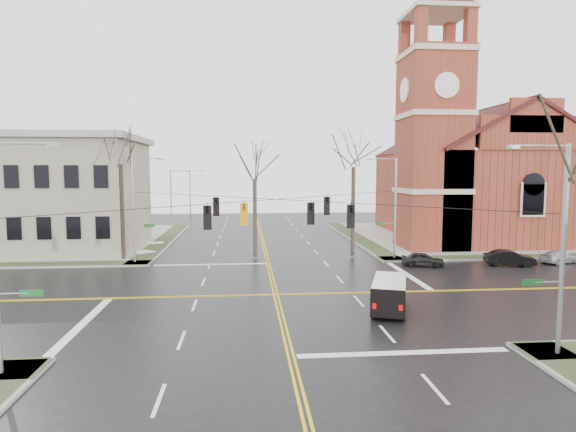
{
  "coord_description": "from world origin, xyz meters",
  "views": [
    {
      "loc": [
        -1.91,
        -30.53,
        8.03
      ],
      "look_at": [
        1.33,
        6.0,
        4.55
      ],
      "focal_mm": 30.0,
      "sensor_mm": 36.0,
      "label": 1
    }
  ],
  "objects": [
    {
      "name": "cargo_van",
      "position": [
        6.34,
        -3.96,
        1.06
      ],
      "size": [
        3.27,
        5.03,
        1.79
      ],
      "rotation": [
        0.0,
        0.0,
        -0.33
      ],
      "color": "white",
      "rests_on": "ground"
    },
    {
      "name": "road_markings",
      "position": [
        0.0,
        0.0,
        0.01
      ],
      "size": [
        100.0,
        100.0,
        0.01
      ],
      "color": "gold",
      "rests_on": "ground"
    },
    {
      "name": "parked_car_b",
      "position": [
        20.3,
        7.71,
        0.67
      ],
      "size": [
        4.26,
        2.3,
        1.33
      ],
      "primitive_type": "imported",
      "rotation": [
        0.0,
        0.0,
        1.34
      ],
      "color": "black",
      "rests_on": "ground"
    },
    {
      "name": "parked_car_a",
      "position": [
        12.89,
        8.14,
        0.59
      ],
      "size": [
        3.74,
        2.39,
        1.19
      ],
      "primitive_type": "imported",
      "rotation": [
        0.0,
        0.0,
        1.26
      ],
      "color": "black",
      "rests_on": "ground"
    },
    {
      "name": "streetlight_north_b",
      "position": [
        -10.65,
        48.0,
        4.47
      ],
      "size": [
        2.3,
        0.2,
        8.0
      ],
      "color": "gray",
      "rests_on": "ground"
    },
    {
      "name": "tree_nw_far",
      "position": [
        -12.84,
        13.2,
        9.14
      ],
      "size": [
        4.0,
        4.0,
        12.65
      ],
      "color": "#332921",
      "rests_on": "ground"
    },
    {
      "name": "church",
      "position": [
        24.76,
        24.78,
        8.43
      ],
      "size": [
        24.28,
        27.48,
        27.5
      ],
      "color": "brown",
      "rests_on": "ground"
    },
    {
      "name": "streetlight_north_a",
      "position": [
        -10.65,
        28.0,
        4.47
      ],
      "size": [
        2.3,
        0.2,
        8.0
      ],
      "color": "gray",
      "rests_on": "ground"
    },
    {
      "name": "tree_ne",
      "position": [
        7.99,
        13.03,
        8.9
      ],
      "size": [
        4.0,
        4.0,
        12.3
      ],
      "color": "#332921",
      "rests_on": "ground"
    },
    {
      "name": "tree_nw_near",
      "position": [
        -1.06,
        13.15,
        7.77
      ],
      "size": [
        4.0,
        4.0,
        10.72
      ],
      "color": "#332921",
      "rests_on": "ground"
    },
    {
      "name": "signal_pole_ne",
      "position": [
        11.32,
        11.5,
        4.95
      ],
      "size": [
        2.75,
        0.22,
        9.0
      ],
      "color": "gray",
      "rests_on": "ground"
    },
    {
      "name": "span_wires",
      "position": [
        0.0,
        0.0,
        6.2
      ],
      "size": [
        23.02,
        23.02,
        0.03
      ],
      "color": "black",
      "rests_on": "ground"
    },
    {
      "name": "parked_car_c",
      "position": [
        25.3,
        8.49,
        0.55
      ],
      "size": [
        4.12,
        2.68,
        1.11
      ],
      "primitive_type": "imported",
      "rotation": [
        0.0,
        0.0,
        1.89
      ],
      "color": "#A8A8AB",
      "rests_on": "ground"
    },
    {
      "name": "civic_building_a",
      "position": [
        -22.0,
        20.0,
        5.5
      ],
      "size": [
        18.0,
        14.0,
        11.0
      ],
      "primitive_type": "cube",
      "color": "gray",
      "rests_on": "ground"
    },
    {
      "name": "sidewalks",
      "position": [
        0.0,
        0.0,
        0.08
      ],
      "size": [
        80.0,
        80.0,
        0.17
      ],
      "color": "gray",
      "rests_on": "ground"
    },
    {
      "name": "signal_pole_nw",
      "position": [
        -11.32,
        11.5,
        4.95
      ],
      "size": [
        2.75,
        0.22,
        9.0
      ],
      "color": "gray",
      "rests_on": "ground"
    },
    {
      "name": "ground",
      "position": [
        0.0,
        0.0,
        0.0
      ],
      "size": [
        120.0,
        120.0,
        0.0
      ],
      "primitive_type": "plane",
      "color": "black",
      "rests_on": "ground"
    },
    {
      "name": "signal_pole_se",
      "position": [
        11.32,
        -11.5,
        4.95
      ],
      "size": [
        2.75,
        0.22,
        9.0
      ],
      "color": "gray",
      "rests_on": "ground"
    },
    {
      "name": "traffic_signals",
      "position": [
        -0.0,
        -0.67,
        5.45
      ],
      "size": [
        8.21,
        8.26,
        1.3
      ],
      "color": "black",
      "rests_on": "ground"
    }
  ]
}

